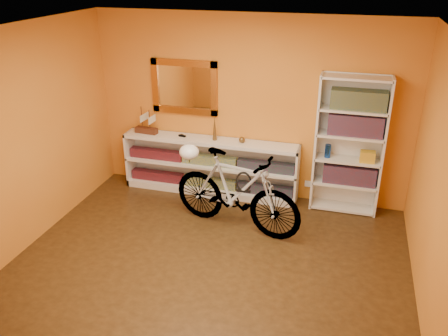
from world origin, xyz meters
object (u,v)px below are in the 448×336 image
(console_unit, at_px, (210,166))
(bicycle, at_px, (236,191))
(helmet, at_px, (189,152))
(bookcase, at_px, (349,146))

(console_unit, bearing_deg, bicycle, -54.73)
(bicycle, height_order, helmet, bicycle)
(bookcase, bearing_deg, console_unit, -179.26)
(console_unit, height_order, bookcase, bookcase)
(bookcase, height_order, bicycle, bookcase)
(console_unit, relative_size, helmet, 9.96)
(helmet, bearing_deg, bookcase, 20.65)
(bicycle, bearing_deg, console_unit, 48.29)
(bookcase, bearing_deg, helmet, -159.35)
(bookcase, xyz_separation_m, helmet, (-1.99, -0.75, -0.01))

